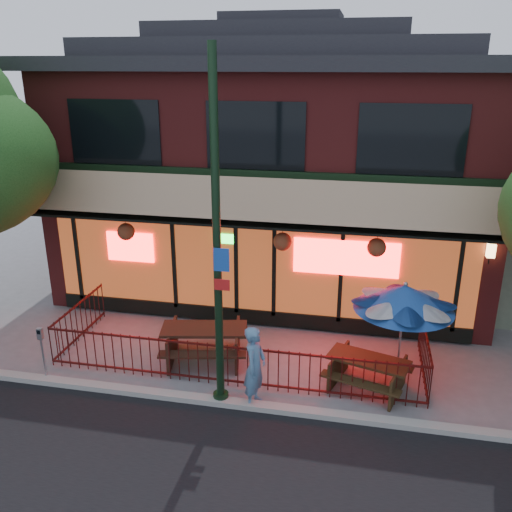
{
  "coord_description": "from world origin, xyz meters",
  "views": [
    {
      "loc": [
        2.63,
        -9.65,
        6.65
      ],
      "look_at": [
        0.26,
        2.0,
        2.39
      ],
      "focal_mm": 38.0,
      "sensor_mm": 36.0,
      "label": 1
    }
  ],
  "objects": [
    {
      "name": "pedestrian",
      "position": [
        0.71,
        -0.35,
        0.88
      ],
      "size": [
        0.52,
        0.7,
        1.76
      ],
      "primitive_type": "imported",
      "rotation": [
        0.0,
        0.0,
        1.41
      ],
      "color": "teal",
      "rests_on": "ground"
    },
    {
      "name": "ground",
      "position": [
        0.0,
        0.0,
        0.0
      ],
      "size": [
        80.0,
        80.0,
        0.0
      ],
      "primitive_type": "plane",
      "color": "gray",
      "rests_on": "ground"
    },
    {
      "name": "restaurant_building",
      "position": [
        0.0,
        7.11,
        4.13
      ],
      "size": [
        12.96,
        9.49,
        8.05
      ],
      "color": "maroon",
      "rests_on": "ground"
    },
    {
      "name": "street_light",
      "position": [
        0.0,
        -0.4,
        3.15
      ],
      "size": [
        0.43,
        0.32,
        7.0
      ],
      "color": "black",
      "rests_on": "ground"
    },
    {
      "name": "curb",
      "position": [
        0.0,
        -0.5,
        0.06
      ],
      "size": [
        80.0,
        0.25,
        0.12
      ],
      "primitive_type": "cube",
      "color": "#999993",
      "rests_on": "ground"
    },
    {
      "name": "picnic_table_right",
      "position": [
        2.96,
        0.7,
        0.48
      ],
      "size": [
        2.0,
        1.74,
        0.73
      ],
      "color": "#362613",
      "rests_on": "ground"
    },
    {
      "name": "patio_umbrella",
      "position": [
        3.6,
        1.09,
        2.03
      ],
      "size": [
        2.09,
        2.09,
        2.38
      ],
      "color": "gray",
      "rests_on": "ground"
    },
    {
      "name": "parking_meter_near",
      "position": [
        -4.0,
        -0.4,
        0.87
      ],
      "size": [
        0.12,
        0.11,
        1.28
      ],
      "color": "#9D9FA6",
      "rests_on": "ground"
    },
    {
      "name": "picnic_table_left",
      "position": [
        -0.8,
        1.15,
        0.55
      ],
      "size": [
        2.23,
        1.87,
        0.84
      ],
      "color": "#381E14",
      "rests_on": "ground"
    },
    {
      "name": "patio_fence",
      "position": [
        0.0,
        0.5,
        0.63
      ],
      "size": [
        8.44,
        2.62,
        1.0
      ],
      "color": "#410F0D",
      "rests_on": "ground"
    }
  ]
}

